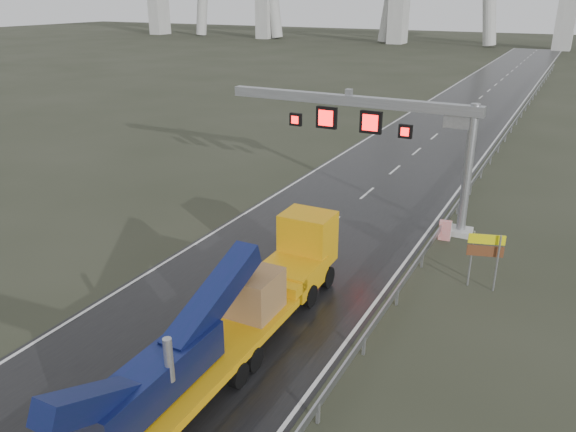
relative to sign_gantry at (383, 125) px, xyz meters
The scene contains 7 objects.
ground 18.96m from the sign_gantry, 96.67° to the right, with size 400.00×400.00×0.00m, color #292D1F.
road 22.81m from the sign_gantry, 95.46° to the left, with size 11.00×200.00×0.02m, color black.
guardrail 13.57m from the sign_gantry, 71.60° to the left, with size 0.20×140.00×1.40m, color gray, non-canonical shape.
sign_gantry is the anchor object (origin of this frame).
heavy_haul_truck 15.42m from the sign_gantry, 91.06° to the right, with size 2.73×17.15×4.02m.
exit_sign_pair 9.76m from the sign_gantry, 40.10° to the right, with size 1.52×0.52×2.68m.
striped_barrier 6.68m from the sign_gantry, 15.34° to the right, with size 0.63×0.34×1.07m, color red.
Camera 1 is at (11.68, -11.65, 12.37)m, focal length 35.00 mm.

